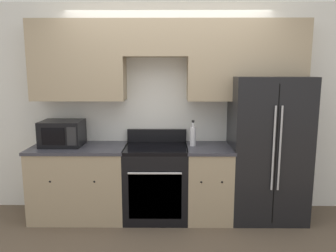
{
  "coord_description": "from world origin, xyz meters",
  "views": [
    {
      "loc": [
        0.03,
        -3.49,
        1.78
      ],
      "look_at": [
        0.0,
        0.31,
        1.13
      ],
      "focal_mm": 35.0,
      "sensor_mm": 36.0,
      "label": 1
    }
  ],
  "objects_px": {
    "microwave": "(62,133)",
    "bottle": "(193,136)",
    "oven_range": "(156,181)",
    "refrigerator": "(266,148)"
  },
  "relations": [
    {
      "from": "microwave",
      "to": "bottle",
      "type": "bearing_deg",
      "value": -0.15
    },
    {
      "from": "refrigerator",
      "to": "bottle",
      "type": "relative_size",
      "value": 5.49
    },
    {
      "from": "microwave",
      "to": "bottle",
      "type": "xyz_separation_m",
      "value": [
        1.57,
        -0.0,
        -0.03
      ]
    },
    {
      "from": "microwave",
      "to": "bottle",
      "type": "height_order",
      "value": "bottle"
    },
    {
      "from": "oven_range",
      "to": "refrigerator",
      "type": "distance_m",
      "value": 1.39
    },
    {
      "from": "refrigerator",
      "to": "microwave",
      "type": "bearing_deg",
      "value": -179.64
    },
    {
      "from": "oven_range",
      "to": "microwave",
      "type": "bearing_deg",
      "value": 177.56
    },
    {
      "from": "oven_range",
      "to": "bottle",
      "type": "height_order",
      "value": "bottle"
    },
    {
      "from": "oven_range",
      "to": "refrigerator",
      "type": "bearing_deg",
      "value": 2.73
    },
    {
      "from": "oven_range",
      "to": "microwave",
      "type": "height_order",
      "value": "microwave"
    }
  ]
}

